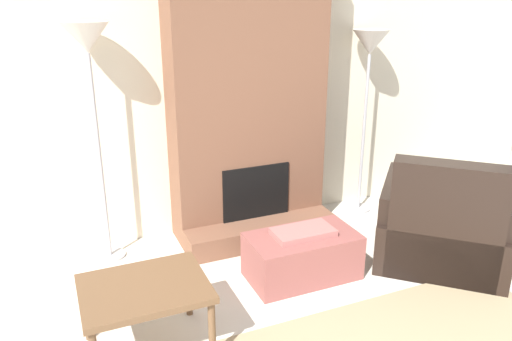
{
  "coord_description": "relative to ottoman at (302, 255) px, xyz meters",
  "views": [
    {
      "loc": [
        -1.58,
        -0.78,
        2.07
      ],
      "look_at": [
        0.0,
        2.91,
        0.63
      ],
      "focal_mm": 35.0,
      "sensor_mm": 36.0,
      "label": 1
    }
  ],
  "objects": [
    {
      "name": "wall_back",
      "position": [
        -0.06,
        1.16,
        1.12
      ],
      "size": [
        7.03,
        0.06,
        2.6
      ],
      "primitive_type": "cube",
      "color": "beige",
      "rests_on": "ground_plane"
    },
    {
      "name": "fireplace",
      "position": [
        -0.06,
        0.92,
        1.05
      ],
      "size": [
        1.34,
        0.65,
        2.6
      ],
      "color": "brown",
      "rests_on": "ground_plane"
    },
    {
      "name": "ottoman",
      "position": [
        0.0,
        0.0,
        0.0
      ],
      "size": [
        0.83,
        0.46,
        0.4
      ],
      "color": "#8C4C47",
      "rests_on": "ground_plane"
    },
    {
      "name": "armchair",
      "position": [
        1.15,
        -0.22,
        0.1
      ],
      "size": [
        1.39,
        1.4,
        0.94
      ],
      "rotation": [
        0.0,
        0.0,
        2.39
      ],
      "color": "black",
      "rests_on": "ground_plane"
    },
    {
      "name": "side_table",
      "position": [
        -1.26,
        -0.37,
        0.21
      ],
      "size": [
        0.74,
        0.58,
        0.45
      ],
      "color": "brown",
      "rests_on": "ground_plane"
    },
    {
      "name": "floor_lamp_left",
      "position": [
        -1.31,
        0.9,
        1.46
      ],
      "size": [
        0.34,
        0.34,
        1.88
      ],
      "color": "#ADADB2",
      "rests_on": "ground_plane"
    },
    {
      "name": "floor_lamp_right",
      "position": [
        1.13,
        0.9,
        1.35
      ],
      "size": [
        0.34,
        0.34,
        1.76
      ],
      "color": "#ADADB2",
      "rests_on": "ground_plane"
    }
  ]
}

